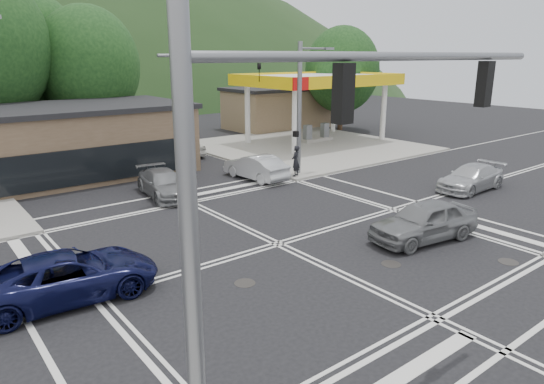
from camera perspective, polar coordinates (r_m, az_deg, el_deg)
ground at (r=19.32m, az=0.70°, el=-6.14°), size 120.00×120.00×0.00m
sidewalk_ne at (r=39.72m, az=4.07°, el=5.41°), size 16.00×16.00×0.15m
gas_station_canopy at (r=41.21m, az=5.37°, el=12.72°), size 12.32×8.34×5.75m
convenience_store at (r=50.22m, az=0.67°, el=9.73°), size 10.00×6.00×3.80m
tree_n_c at (r=39.89m, az=-20.81°, el=13.78°), size 7.60×7.60×10.87m
tree_n_e at (r=42.97m, az=-26.50°, el=14.12°), size 8.40×8.40×11.98m
tree_ne at (r=48.95m, az=8.25°, el=14.04°), size 7.20×7.20×9.99m
signal_mast_ne at (r=28.74m, az=1.33°, el=11.52°), size 11.65×0.30×8.00m
signal_mast_sw at (r=7.81m, az=1.89°, el=0.18°), size 9.14×0.28×8.00m
car_blue_west at (r=16.22m, az=-22.79°, el=-9.06°), size 5.51×2.87×1.48m
car_grey_center at (r=20.41m, az=17.44°, el=-3.25°), size 4.98×2.60×1.62m
car_silver_east at (r=28.97m, az=22.38°, el=1.56°), size 4.75×2.00×1.37m
car_queue_a at (r=29.15m, az=-1.94°, el=2.97°), size 1.87×4.63×1.50m
car_queue_b at (r=36.57m, az=-10.21°, el=5.25°), size 1.75×4.02×1.35m
car_northbound at (r=26.17m, az=-12.59°, el=0.97°), size 2.51×4.94×1.37m
pedestrian at (r=29.25m, az=2.81°, el=3.67°), size 0.80×0.69×1.86m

